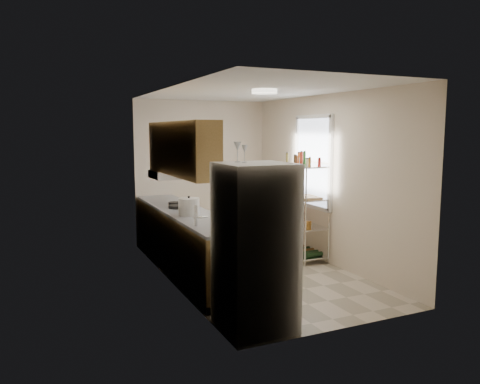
# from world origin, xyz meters

# --- Properties ---
(room) EXTENTS (2.52, 4.42, 2.62)m
(room) POSITION_xyz_m (0.00, 0.00, 1.30)
(room) COLOR beige
(room) RESTS_ON ground
(counter_run) EXTENTS (0.63, 3.51, 0.90)m
(counter_run) POSITION_xyz_m (-0.92, 0.44, 0.45)
(counter_run) COLOR tan
(counter_run) RESTS_ON ground
(upper_cabinets) EXTENTS (0.33, 2.20, 0.72)m
(upper_cabinets) POSITION_xyz_m (-1.05, 0.10, 1.81)
(upper_cabinets) COLOR tan
(upper_cabinets) RESTS_ON room
(range_hood) EXTENTS (0.50, 0.60, 0.12)m
(range_hood) POSITION_xyz_m (-1.00, 0.90, 1.39)
(range_hood) COLOR #B7BABC
(range_hood) RESTS_ON room
(window) EXTENTS (0.06, 1.00, 1.46)m
(window) POSITION_xyz_m (1.23, 0.35, 1.55)
(window) COLOR white
(window) RESTS_ON room
(bakers_rack) EXTENTS (0.45, 0.90, 1.73)m
(bakers_rack) POSITION_xyz_m (1.00, 0.30, 1.11)
(bakers_rack) COLOR silver
(bakers_rack) RESTS_ON ground
(ceiling_dome) EXTENTS (0.34, 0.34, 0.05)m
(ceiling_dome) POSITION_xyz_m (0.00, -0.30, 2.57)
(ceiling_dome) COLOR white
(ceiling_dome) RESTS_ON room
(refrigerator) EXTENTS (0.71, 0.71, 1.73)m
(refrigerator) POSITION_xyz_m (-0.87, -1.79, 0.86)
(refrigerator) COLOR silver
(refrigerator) RESTS_ON ground
(wine_glass_a) EXTENTS (0.06, 0.06, 0.18)m
(wine_glass_a) POSITION_xyz_m (-0.94, -1.69, 1.82)
(wine_glass_a) COLOR silver
(wine_glass_a) RESTS_ON refrigerator
(wine_glass_b) EXTENTS (0.07, 0.07, 0.21)m
(wine_glass_b) POSITION_xyz_m (-0.99, -1.61, 1.83)
(wine_glass_b) COLOR silver
(wine_glass_b) RESTS_ON refrigerator
(rice_cooker) EXTENTS (0.29, 0.29, 0.23)m
(rice_cooker) POSITION_xyz_m (-0.97, 0.06, 1.02)
(rice_cooker) COLOR silver
(rice_cooker) RESTS_ON counter_run
(frying_pan_large) EXTENTS (0.27, 0.27, 0.04)m
(frying_pan_large) POSITION_xyz_m (-0.95, 0.67, 0.92)
(frying_pan_large) COLOR black
(frying_pan_large) RESTS_ON counter_run
(frying_pan_small) EXTENTS (0.21, 0.21, 0.04)m
(frying_pan_small) POSITION_xyz_m (-0.88, 1.02, 0.92)
(frying_pan_small) COLOR black
(frying_pan_small) RESTS_ON counter_run
(cutting_board) EXTENTS (0.43, 0.52, 0.03)m
(cutting_board) POSITION_xyz_m (0.94, 0.12, 1.03)
(cutting_board) COLOR tan
(cutting_board) RESTS_ON bakers_rack
(espresso_machine) EXTENTS (0.20, 0.25, 0.25)m
(espresso_machine) POSITION_xyz_m (1.06, 0.58, 1.13)
(espresso_machine) COLOR black
(espresso_machine) RESTS_ON bakers_rack
(storage_bag) EXTENTS (0.14, 0.17, 0.18)m
(storage_bag) POSITION_xyz_m (0.93, 0.52, 0.65)
(storage_bag) COLOR #B73116
(storage_bag) RESTS_ON bakers_rack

